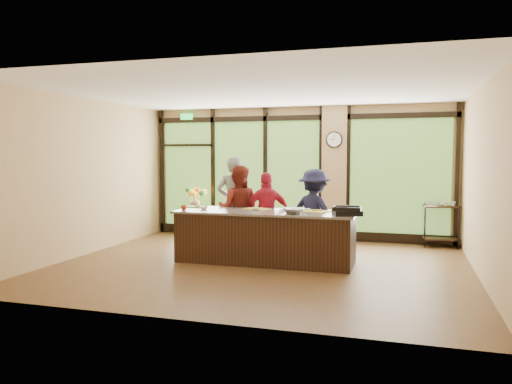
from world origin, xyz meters
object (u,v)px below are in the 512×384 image
Objects in this scene: cook_left at (234,204)px; cook_right at (314,213)px; island_base at (265,238)px; roasting_pan at (347,213)px; bar_cart at (441,220)px; flower_stand at (195,222)px.

cook_left reaches higher than cook_right.
island_base is 1.63× the size of cook_left.
cook_left is 2.56m from roasting_pan.
cook_right is 1.23m from roasting_pan.
cook_left is 4.31m from bar_cart.
cook_right is 3.67× the size of roasting_pan.
roasting_pan is (1.46, -0.22, 0.52)m from island_base.
cook_right reaches higher than bar_cart.
cook_right is at bearing 45.68° from island_base.
bar_cart reaches higher than flower_stand.
roasting_pan is at bearing -8.60° from island_base.
cook_right is 1.72× the size of bar_cart.
cook_right reaches higher than roasting_pan.
cook_left is 4.22× the size of roasting_pan.
roasting_pan is at bearing -32.19° from flower_stand.
cook_right is 3.43m from flower_stand.
roasting_pan is 0.47× the size of bar_cart.
bar_cart is (5.43, 0.25, 0.22)m from flower_stand.
cook_left is at bearing 136.68° from island_base.
bar_cart is at bearing 2.99° from flower_stand.
island_base is 1.13m from cook_right.
roasting_pan is 0.64× the size of flower_stand.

